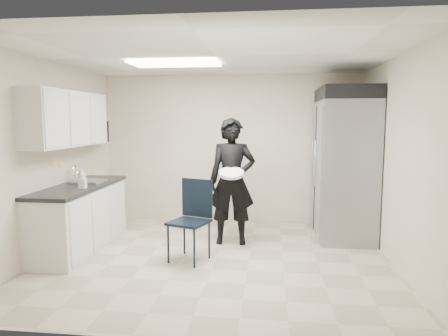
# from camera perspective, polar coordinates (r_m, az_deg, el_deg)

# --- Properties ---
(floor) EXTENTS (4.50, 4.50, 0.00)m
(floor) POSITION_cam_1_polar(r_m,az_deg,el_deg) (5.39, -1.22, -12.77)
(floor) COLOR #BCAD93
(floor) RESTS_ON ground
(ceiling) EXTENTS (4.50, 4.50, 0.00)m
(ceiling) POSITION_cam_1_polar(r_m,az_deg,el_deg) (5.13, -1.29, 15.71)
(ceiling) COLOR silver
(ceiling) RESTS_ON back_wall
(back_wall) EXTENTS (4.50, 0.00, 4.50)m
(back_wall) POSITION_cam_1_polar(r_m,az_deg,el_deg) (7.08, 0.95, 2.74)
(back_wall) COLOR beige
(back_wall) RESTS_ON floor
(left_wall) EXTENTS (0.00, 4.00, 4.00)m
(left_wall) POSITION_cam_1_polar(r_m,az_deg,el_deg) (5.85, -23.67, 1.28)
(left_wall) COLOR beige
(left_wall) RESTS_ON floor
(right_wall) EXTENTS (0.00, 4.00, 4.00)m
(right_wall) POSITION_cam_1_polar(r_m,az_deg,el_deg) (5.29, 23.68, 0.74)
(right_wall) COLOR beige
(right_wall) RESTS_ON floor
(ceiling_panel) EXTENTS (1.20, 0.60, 0.02)m
(ceiling_panel) POSITION_cam_1_polar(r_m,az_deg,el_deg) (5.63, -6.98, 14.57)
(ceiling_panel) COLOR white
(ceiling_panel) RESTS_ON ceiling
(lower_counter) EXTENTS (0.60, 1.90, 0.86)m
(lower_counter) POSITION_cam_1_polar(r_m,az_deg,el_deg) (6.02, -19.82, -6.81)
(lower_counter) COLOR silver
(lower_counter) RESTS_ON floor
(countertop) EXTENTS (0.64, 1.95, 0.05)m
(countertop) POSITION_cam_1_polar(r_m,az_deg,el_deg) (5.93, -20.00, -2.53)
(countertop) COLOR black
(countertop) RESTS_ON lower_counter
(sink) EXTENTS (0.42, 0.40, 0.14)m
(sink) POSITION_cam_1_polar(r_m,az_deg,el_deg) (6.14, -18.79, -2.31)
(sink) COLOR gray
(sink) RESTS_ON countertop
(faucet) EXTENTS (0.02, 0.02, 0.24)m
(faucet) POSITION_cam_1_polar(r_m,az_deg,el_deg) (6.21, -20.51, -0.88)
(faucet) COLOR silver
(faucet) RESTS_ON countertop
(upper_cabinets) EXTENTS (0.35, 1.80, 0.75)m
(upper_cabinets) POSITION_cam_1_polar(r_m,az_deg,el_deg) (5.91, -21.47, 6.54)
(upper_cabinets) COLOR silver
(upper_cabinets) RESTS_ON left_wall
(towel_dispenser) EXTENTS (0.22, 0.30, 0.35)m
(towel_dispenser) POSITION_cam_1_polar(r_m,az_deg,el_deg) (6.98, -17.43, 5.00)
(towel_dispenser) COLOR black
(towel_dispenser) RESTS_ON left_wall
(notice_sticker_left) EXTENTS (0.00, 0.12, 0.07)m
(notice_sticker_left) POSITION_cam_1_polar(r_m,az_deg,el_deg) (5.94, -23.10, 0.61)
(notice_sticker_left) COLOR yellow
(notice_sticker_left) RESTS_ON left_wall
(notice_sticker_right) EXTENTS (0.00, 0.12, 0.07)m
(notice_sticker_right) POSITION_cam_1_polar(r_m,az_deg,el_deg) (6.11, -22.16, 0.44)
(notice_sticker_right) COLOR yellow
(notice_sticker_right) RESTS_ON left_wall
(commercial_fridge) EXTENTS (0.80, 1.35, 2.10)m
(commercial_fridge) POSITION_cam_1_polar(r_m,az_deg,el_deg) (6.45, 16.69, -0.19)
(commercial_fridge) COLOR gray
(commercial_fridge) RESTS_ON floor
(fridge_compressor) EXTENTS (0.80, 1.35, 0.20)m
(fridge_compressor) POSITION_cam_1_polar(r_m,az_deg,el_deg) (6.41, 17.05, 10.05)
(fridge_compressor) COLOR black
(fridge_compressor) RESTS_ON commercial_fridge
(folding_chair) EXTENTS (0.58, 0.58, 1.01)m
(folding_chair) POSITION_cam_1_polar(r_m,az_deg,el_deg) (5.18, -5.05, -7.74)
(folding_chair) COLOR black
(folding_chair) RESTS_ON floor
(man_tuxedo) EXTENTS (0.70, 0.49, 1.84)m
(man_tuxedo) POSITION_cam_1_polar(r_m,az_deg,el_deg) (5.82, 1.16, -1.93)
(man_tuxedo) COLOR black
(man_tuxedo) RESTS_ON floor
(bucket_lid) EXTENTS (0.37, 0.37, 0.04)m
(bucket_lid) POSITION_cam_1_polar(r_m,az_deg,el_deg) (5.55, 1.07, -0.75)
(bucket_lid) COLOR white
(bucket_lid) RESTS_ON man_tuxedo
(soap_bottle_a) EXTENTS (0.14, 0.14, 0.28)m
(soap_bottle_a) POSITION_cam_1_polar(r_m,az_deg,el_deg) (5.73, -19.67, -1.17)
(soap_bottle_a) COLOR white
(soap_bottle_a) RESTS_ON countertop
(soap_bottle_b) EXTENTS (0.10, 0.10, 0.20)m
(soap_bottle_b) POSITION_cam_1_polar(r_m,az_deg,el_deg) (5.60, -19.57, -1.76)
(soap_bottle_b) COLOR #9D9EA8
(soap_bottle_b) RESTS_ON countertop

